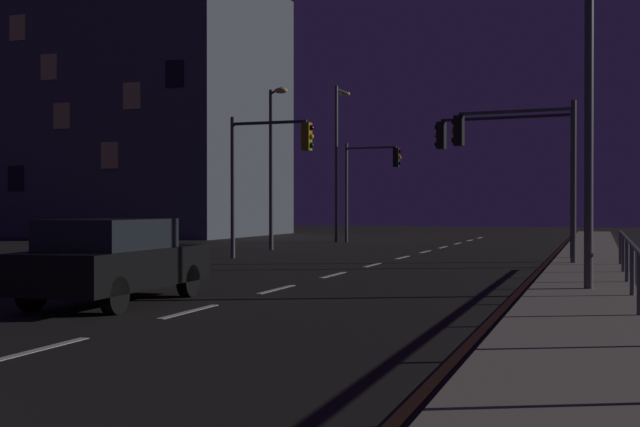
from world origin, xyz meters
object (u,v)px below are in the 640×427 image
street_lamp_across_street (338,150)px  traffic_light_overhead_east (507,152)px  traffic_light_far_left (268,159)px  street_lamp_far_end (273,152)px  building_distant (146,111)px  street_lamp_corner (580,57)px  car (114,259)px  traffic_light_near_left (516,150)px  traffic_light_far_right (370,173)px

street_lamp_across_street → traffic_light_overhead_east: bearing=-51.0°
traffic_light_far_left → street_lamp_far_end: size_ratio=0.74×
traffic_light_overhead_east → building_distant: bearing=143.4°
street_lamp_far_end → street_lamp_corner: bearing=-49.3°
traffic_light_overhead_east → street_lamp_corner: size_ratio=0.63×
traffic_light_overhead_east → car: bearing=-110.0°
traffic_light_overhead_east → building_distant: size_ratio=0.31×
traffic_light_near_left → street_lamp_corner: (2.03, -8.46, 1.23)m
traffic_light_overhead_east → traffic_light_near_left: size_ratio=1.02×
street_lamp_across_street → building_distant: (-15.13, 6.38, 3.29)m
car → traffic_light_overhead_east: (5.54, 15.20, 2.85)m
car → traffic_light_overhead_east: bearing=70.0°
traffic_light_near_left → street_lamp_corner: size_ratio=0.62×
traffic_light_overhead_east → street_lamp_across_street: street_lamp_across_street is taller
car → traffic_light_overhead_east: size_ratio=0.91×
traffic_light_far_right → street_lamp_corner: (10.64, -23.03, 1.25)m
traffic_light_overhead_east → street_lamp_across_street: 15.68m
traffic_light_far_right → street_lamp_across_street: street_lamp_across_street is taller
traffic_light_far_left → traffic_light_far_right: size_ratio=0.98×
street_lamp_far_end → building_distant: 21.68m
street_lamp_far_end → building_distant: bearing=134.9°
traffic_light_overhead_east → traffic_light_far_left: size_ratio=0.99×
street_lamp_across_street → street_lamp_far_end: 8.75m
street_lamp_corner → building_distant: 40.58m
street_lamp_across_street → street_lamp_far_end: size_ratio=1.20×
street_lamp_corner → car: bearing=-153.1°
car → traffic_light_near_left: traffic_light_near_left is taller
car → street_lamp_across_street: (-4.31, 27.36, 3.93)m
street_lamp_across_street → street_lamp_corner: bearing=-61.9°
traffic_light_near_left → traffic_light_far_right: traffic_light_far_right is taller
street_lamp_across_street → traffic_light_near_left: bearing=-54.9°
traffic_light_far_right → traffic_light_overhead_east: bearing=-55.9°
car → street_lamp_across_street: street_lamp_across_street is taller
car → street_lamp_far_end: street_lamp_far_end is taller
traffic_light_near_left → traffic_light_far_right: size_ratio=0.95×
traffic_light_far_right → building_distant: building_distant is taller
street_lamp_far_end → traffic_light_far_left: bearing=-69.7°
traffic_light_near_left → traffic_light_far_right: bearing=120.6°
car → street_lamp_corner: 9.92m
traffic_light_overhead_east → traffic_light_far_left: bearing=-166.0°
car → building_distant: 39.59m
street_lamp_corner → street_lamp_far_end: (-12.50, 14.53, -0.70)m
street_lamp_far_end → street_lamp_across_street: bearing=89.5°
traffic_light_overhead_east → street_lamp_far_end: 10.51m
traffic_light_far_left → traffic_light_far_right: bearing=90.6°
street_lamp_across_street → traffic_light_far_left: bearing=-82.3°
traffic_light_far_right → traffic_light_near_left: bearing=-59.4°
street_lamp_far_end → car: bearing=-76.8°
traffic_light_near_left → street_lamp_across_street: (-10.39, 14.78, 1.20)m
building_distant → car: bearing=-60.0°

